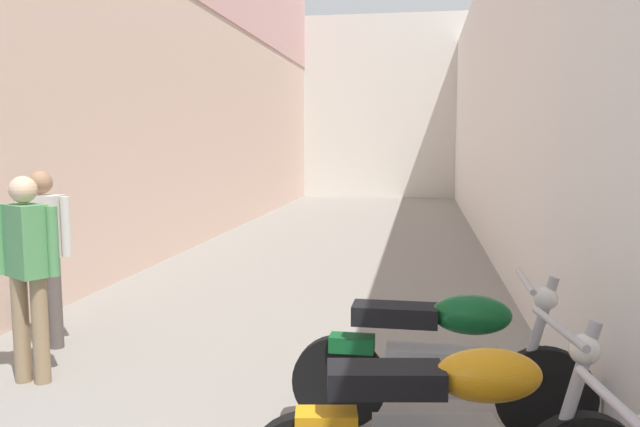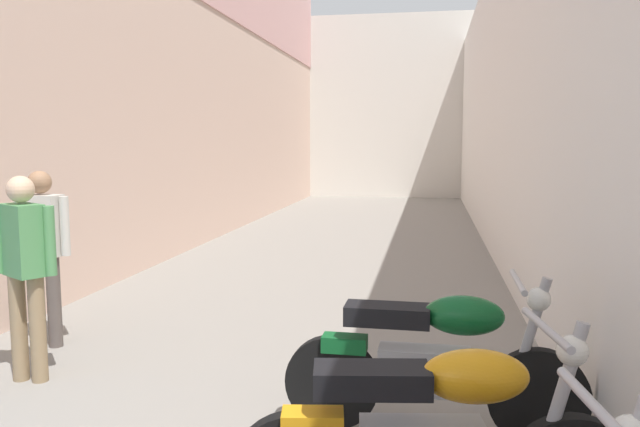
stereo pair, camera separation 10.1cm
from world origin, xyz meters
The scene contains 7 objects.
ground_plane centered at (0.00, 8.37, 0.00)m, with size 36.74×36.74×0.00m, color gray.
building_left centered at (-2.68, 10.34, 3.84)m, with size 0.45×20.74×7.61m.
building_right centered at (2.69, 10.37, 2.50)m, with size 0.45×20.74×5.01m.
building_far_end centered at (0.00, 21.74, 2.97)m, with size 7.97×2.00×5.93m, color beige.
motorcycle_fourth centered at (1.55, 4.06, 0.50)m, with size 1.85×0.58×1.04m.
pedestrian_mid_alley centered at (-1.48, 4.44, 0.92)m, with size 0.52×0.34×1.57m.
pedestrian_further_down centered at (-1.84, 5.19, 0.92)m, with size 0.52×0.21×1.57m.
Camera 1 is at (1.40, 0.35, 1.82)m, focal length 34.53 mm.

